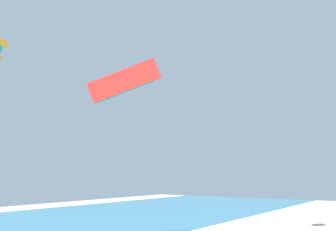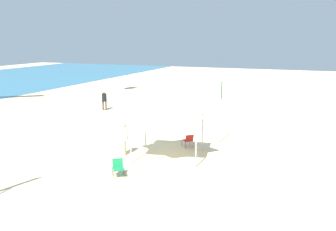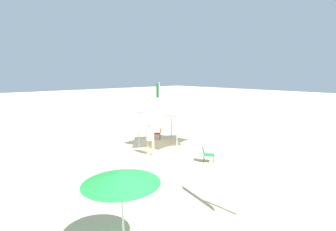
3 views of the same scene
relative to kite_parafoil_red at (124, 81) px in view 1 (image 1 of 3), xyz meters
name	(u,v)px [view 1 (image 1 of 3)]	position (x,y,z in m)	size (l,w,h in m)	color
kite_parafoil_red	(124,81)	(0.00, 0.00, 0.00)	(3.12, 5.01, 3.35)	red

